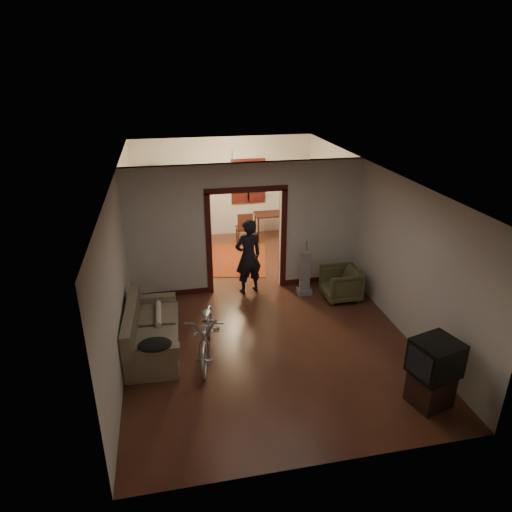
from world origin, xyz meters
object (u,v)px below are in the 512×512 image
object	(u,v)px
armchair	(341,284)
desk	(272,226)
sofa	(153,327)
bicycle	(207,331)
person	(248,256)
locker	(176,211)

from	to	relation	value
armchair	desk	distance (m)	3.81
sofa	bicycle	size ratio (longest dim) A/B	1.06
person	desk	bearing A→B (deg)	-127.57
sofa	locker	size ratio (longest dim) A/B	1.00
bicycle	armchair	world-z (taller)	bicycle
bicycle	locker	size ratio (longest dim) A/B	0.94
person	locker	distance (m)	3.50
armchair	person	xyz separation A→B (m)	(-1.85, 0.70, 0.49)
sofa	bicycle	world-z (taller)	bicycle
bicycle	armchair	distance (m)	3.32
person	locker	world-z (taller)	locker
sofa	locker	bearing A→B (deg)	85.43
bicycle	desk	distance (m)	5.76
sofa	person	world-z (taller)	person
sofa	desk	size ratio (longest dim) A/B	1.88
bicycle	locker	bearing A→B (deg)	102.62
armchair	desk	bearing A→B (deg)	-170.88
sofa	locker	world-z (taller)	locker
bicycle	armchair	bearing A→B (deg)	36.11
locker	desk	size ratio (longest dim) A/B	1.89
person	locker	bearing A→B (deg)	-81.73
person	desk	size ratio (longest dim) A/B	1.66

